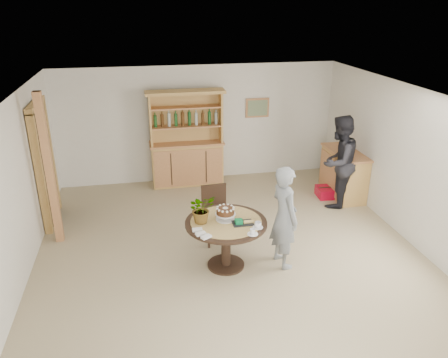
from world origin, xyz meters
TOP-DOWN VIEW (x-y plane):
  - ground at (0.00, 0.00)m, footprint 7.00×7.00m
  - room_shell at (0.00, 0.01)m, footprint 6.04×7.04m
  - doorway at (-2.93, 2.00)m, footprint 0.13×1.10m
  - pine_post at (-2.70, 1.20)m, footprint 0.12×0.12m
  - hutch at (-0.30, 3.24)m, footprint 1.62×0.54m
  - sideboard at (2.74, 2.00)m, footprint 0.54×1.26m
  - dining_table at (-0.13, -0.09)m, footprint 1.20×1.20m
  - dining_chair at (-0.13, 0.74)m, footprint 0.45×0.45m
  - birthday_cake at (-0.13, -0.04)m, footprint 0.30×0.30m
  - flower_vase at (-0.48, -0.04)m, footprint 0.47×0.44m
  - gift_tray at (0.09, -0.21)m, footprint 0.30×0.20m
  - coffee_cup_a at (0.27, -0.37)m, footprint 0.15×0.15m
  - coffee_cup_b at (0.15, -0.54)m, footprint 0.15×0.15m
  - napkins at (-0.54, -0.40)m, footprint 0.24×0.33m
  - teen_boy at (0.72, -0.19)m, footprint 0.48×0.64m
  - adult_person at (2.38, 1.57)m, footprint 1.10×1.05m
  - red_suitcase at (2.50, 1.95)m, footprint 0.63×0.44m

SIDE VIEW (x-z plane):
  - ground at x=0.00m, z-range 0.00..0.00m
  - red_suitcase at x=2.50m, z-range 0.00..0.21m
  - sideboard at x=2.74m, z-range 0.00..0.94m
  - dining_chair at x=-0.13m, z-range 0.06..1.01m
  - dining_table at x=-0.13m, z-range 0.22..0.98m
  - hutch at x=-0.30m, z-range -0.33..1.71m
  - napkins at x=-0.54m, z-range 0.76..0.79m
  - gift_tray at x=0.09m, z-range 0.75..0.83m
  - teen_boy at x=0.72m, z-range 0.00..1.58m
  - coffee_cup_b at x=0.15m, z-range 0.75..0.84m
  - coffee_cup_a at x=0.27m, z-range 0.76..0.84m
  - birthday_cake at x=-0.13m, z-range 0.78..0.98m
  - adult_person at x=2.38m, z-range 0.00..1.79m
  - flower_vase at x=-0.48m, z-range 0.76..1.18m
  - doorway at x=-2.93m, z-range 0.02..2.20m
  - pine_post at x=-2.70m, z-range 0.00..2.50m
  - room_shell at x=0.00m, z-range 0.48..3.00m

